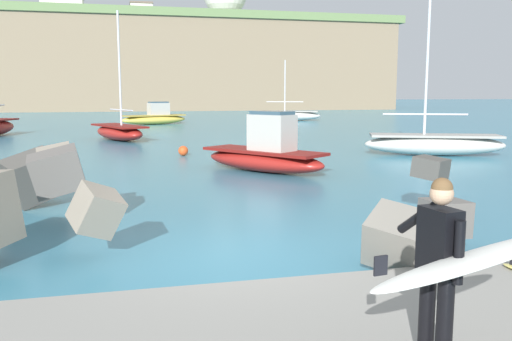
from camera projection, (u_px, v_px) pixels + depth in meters
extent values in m
plane|color=teal|center=(234.00, 257.00, 9.10)|extent=(400.00, 400.00, 0.00)
cube|color=slate|center=(397.00, 238.00, 8.26)|extent=(1.25, 1.34, 1.10)
cube|color=gray|center=(57.00, 163.00, 11.30)|extent=(0.85, 0.87, 0.87)
cube|color=#4C4944|center=(431.00, 168.00, 11.87)|extent=(0.89, 0.91, 0.52)
cube|color=#4C4944|center=(33.00, 177.00, 13.07)|extent=(1.61, 1.58, 1.45)
cube|color=#605B56|center=(57.00, 171.00, 10.66)|extent=(1.17, 0.92, 1.07)
cube|color=#605B56|center=(445.00, 218.00, 9.47)|extent=(0.78, 0.70, 0.65)
cube|color=gray|center=(96.00, 210.00, 8.92)|extent=(1.05, 0.94, 1.03)
cylinder|color=black|center=(427.00, 315.00, 5.06)|extent=(0.15, 0.15, 0.90)
cylinder|color=black|center=(444.00, 325.00, 4.84)|extent=(0.15, 0.15, 0.90)
cube|color=black|center=(439.00, 241.00, 4.84)|extent=(0.27, 0.41, 0.60)
sphere|color=tan|center=(442.00, 194.00, 4.78)|extent=(0.21, 0.21, 0.21)
sphere|color=brown|center=(442.00, 188.00, 4.78)|extent=(0.19, 0.19, 0.19)
cylinder|color=black|center=(417.00, 218.00, 5.20)|extent=(0.17, 0.53, 0.41)
cylinder|color=black|center=(459.00, 253.00, 4.62)|extent=(0.09, 0.09, 0.56)
ellipsoid|color=white|center=(474.00, 260.00, 4.60)|extent=(2.12, 0.66, 0.37)
cube|color=black|center=(381.00, 266.00, 4.24)|extent=(0.12, 0.04, 0.16)
ellipsoid|color=maroon|center=(119.00, 133.00, 31.58)|extent=(3.67, 5.58, 0.88)
cube|color=maroon|center=(119.00, 126.00, 31.53)|extent=(3.38, 5.13, 0.10)
cylinder|color=silver|center=(119.00, 69.00, 30.74)|extent=(0.12, 0.12, 6.47)
cylinder|color=silver|center=(121.00, 110.00, 31.07)|extent=(1.33, 2.98, 0.08)
ellipsoid|color=maroon|center=(263.00, 161.00, 19.04)|extent=(4.23, 5.02, 0.76)
cube|color=maroon|center=(263.00, 151.00, 18.99)|extent=(3.89, 4.62, 0.10)
cube|color=#B7B2A8|center=(272.00, 133.00, 18.65)|extent=(1.65, 1.78, 1.26)
cube|color=#334C5B|center=(272.00, 113.00, 18.56)|extent=(1.48, 1.60, 0.12)
ellipsoid|color=beige|center=(434.00, 145.00, 23.94)|extent=(6.27, 3.76, 0.92)
cube|color=#9C9991|center=(435.00, 136.00, 23.88)|extent=(5.77, 3.46, 0.10)
cylinder|color=silver|center=(428.00, 53.00, 23.43)|extent=(0.12, 0.12, 7.07)
cylinder|color=silver|center=(425.00, 114.00, 23.80)|extent=(3.43, 1.40, 0.08)
ellipsoid|color=beige|center=(289.00, 116.00, 53.75)|extent=(6.41, 3.99, 0.97)
cube|color=#9C9991|center=(289.00, 111.00, 53.69)|extent=(5.90, 3.67, 0.10)
cylinder|color=silver|center=(285.00, 86.00, 53.39)|extent=(0.12, 0.12, 4.99)
cylinder|color=silver|center=(285.00, 102.00, 53.62)|extent=(3.47, 1.42, 0.08)
ellipsoid|color=#EAC64C|center=(154.00, 120.00, 47.33)|extent=(6.15, 3.61, 0.83)
cube|color=#AF9539|center=(154.00, 115.00, 47.28)|extent=(5.66, 3.33, 0.10)
cube|color=#B7B2A8|center=(159.00, 109.00, 47.45)|extent=(2.01, 1.51, 1.05)
cube|color=#334C5B|center=(158.00, 102.00, 47.37)|extent=(1.81, 1.36, 0.12)
sphere|color=#E54C1E|center=(183.00, 151.00, 23.79)|extent=(0.44, 0.44, 0.44)
cube|color=#847056|center=(92.00, 68.00, 94.08)|extent=(98.79, 34.38, 14.06)
cube|color=#667F4C|center=(90.00, 23.00, 92.99)|extent=(100.77, 35.07, 1.20)
cylinder|color=silver|center=(225.00, 22.00, 104.68)|extent=(4.83, 4.83, 2.14)
cube|color=silver|center=(141.00, 16.00, 103.01)|extent=(4.05, 6.39, 3.99)
cube|color=#66564C|center=(141.00, 5.00, 102.70)|extent=(4.25, 6.71, 0.30)
cube|color=silver|center=(63.00, 8.00, 92.85)|extent=(6.85, 4.29, 3.84)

